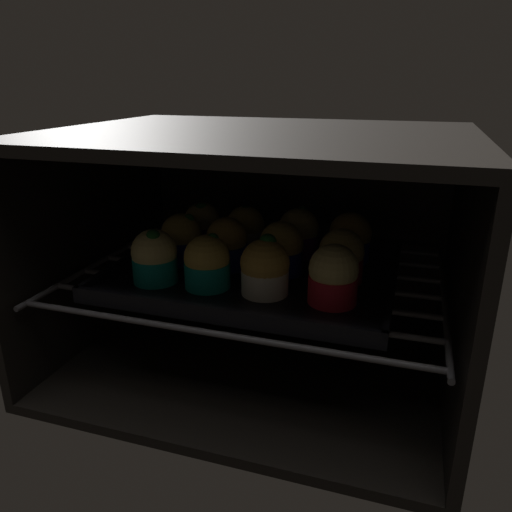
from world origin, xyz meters
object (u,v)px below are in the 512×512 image
object	(u,v)px
muffin_row2_col3	(350,239)
muffin_row1_col0	(182,239)
muffin_row0_col3	(333,276)
muffin_row2_col2	(298,234)
muffin_row0_col2	(265,268)
baking_tray	(256,273)
muffin_row1_col2	(281,249)
muffin_row0_col1	(207,263)
muffin_row2_col1	(245,230)
muffin_row2_col0	(202,225)
muffin_row0_col0	(155,258)
muffin_row1_col1	(227,244)
muffin_row1_col3	(341,257)

from	to	relation	value
muffin_row2_col3	muffin_row1_col0	bearing A→B (deg)	-162.01
muffin_row0_col3	muffin_row2_col2	distance (cm)	18.48
muffin_row0_col2	muffin_row0_col3	distance (cm)	9.04
baking_tray	muffin_row1_col2	world-z (taller)	muffin_row1_col2
muffin_row0_col1	muffin_row1_col2	world-z (taller)	muffin_row1_col2
muffin_row0_col1	muffin_row1_col2	xyz separation A→B (cm)	(8.18, 8.25, 0.19)
muffin_row0_col2	muffin_row2_col3	xyz separation A→B (cm)	(8.91, 16.13, 0.10)
muffin_row0_col1	muffin_row2_col1	distance (cm)	16.46
muffin_row0_col2	muffin_row0_col3	size ratio (longest dim) A/B	1.04
muffin_row0_col3	muffin_row1_col2	bearing A→B (deg)	138.23
baking_tray	muffin_row2_col0	xyz separation A→B (cm)	(-12.27, 8.18, 4.07)
muffin_row0_col1	muffin_row1_col0	world-z (taller)	muffin_row1_col0
muffin_row0_col0	muffin_row0_col1	xyz separation A→B (cm)	(7.78, 0.45, -0.13)
muffin_row1_col2	muffin_row2_col1	xyz separation A→B (cm)	(-8.37, 8.20, -0.10)
muffin_row0_col2	muffin_row2_col0	distance (cm)	22.75
muffin_row0_col0	baking_tray	bearing A→B (deg)	35.60
muffin_row0_col0	muffin_row2_col0	bearing A→B (deg)	90.53
muffin_row1_col1	muffin_row2_col0	xyz separation A→B (cm)	(-7.72, 8.45, -0.10)
muffin_row1_col2	muffin_row2_col0	bearing A→B (deg)	153.20
muffin_row1_col0	muffin_row2_col1	xyz separation A→B (cm)	(7.68, 8.11, -0.02)
muffin_row1_col3	muffin_row1_col2	bearing A→B (deg)	178.02
muffin_row0_col2	muffin_row2_col2	xyz separation A→B (cm)	(0.64, 16.36, 0.06)
muffin_row1_col3	muffin_row2_col3	xyz separation A→B (cm)	(0.06, 8.49, 0.16)
muffin_row2_col0	muffin_row1_col2	bearing A→B (deg)	-26.80
muffin_row1_col0	muffin_row2_col3	world-z (taller)	muffin_row2_col3
baking_tray	muffin_row2_col1	bearing A→B (deg)	118.77
baking_tray	muffin_row2_col1	world-z (taller)	muffin_row2_col1
muffin_row2_col0	muffin_row2_col1	size ratio (longest dim) A/B	1.01
muffin_row0_col0	muffin_row0_col1	bearing A→B (deg)	3.34
muffin_row1_col2	muffin_row2_col3	world-z (taller)	same
muffin_row0_col1	muffin_row0_col2	xyz separation A→B (cm)	(8.14, 0.31, 0.12)
muffin_row0_col3	muffin_row1_col1	bearing A→B (deg)	156.02
muffin_row1_col1	muffin_row1_col0	bearing A→B (deg)	177.05
muffin_row0_col0	muffin_row2_col1	bearing A→B (deg)	65.82
baking_tray	muffin_row1_col0	size ratio (longest dim) A/B	5.32
muffin_row0_col3	muffin_row1_col2	size ratio (longest dim) A/B	1.00
baking_tray	muffin_row0_col2	distance (cm)	9.67
muffin_row0_col0	muffin_row1_col2	size ratio (longest dim) A/B	1.02
muffin_row0_col1	muffin_row2_col2	world-z (taller)	muffin_row2_col2
baking_tray	muffin_row0_col3	distance (cm)	15.69
muffin_row1_col1	muffin_row2_col1	size ratio (longest dim) A/B	1.03
muffin_row2_col3	baking_tray	bearing A→B (deg)	-147.12
muffin_row1_col3	muffin_row2_col0	xyz separation A→B (cm)	(-24.93, 8.45, 0.08)
baking_tray	muffin_row0_col3	world-z (taller)	muffin_row0_col3
muffin_row2_col0	muffin_row0_col2	bearing A→B (deg)	-45.02
muffin_row0_col0	muffin_row2_col0	distance (cm)	16.85
muffin_row2_col2	muffin_row0_col0	bearing A→B (deg)	-134.05
muffin_row0_col3	muffin_row1_col3	xyz separation A→B (cm)	(-0.19, 7.73, -0.14)
muffin_row1_col3	muffin_row1_col0	bearing A→B (deg)	179.08
muffin_row0_col1	muffin_row1_col1	world-z (taller)	muffin_row1_col1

